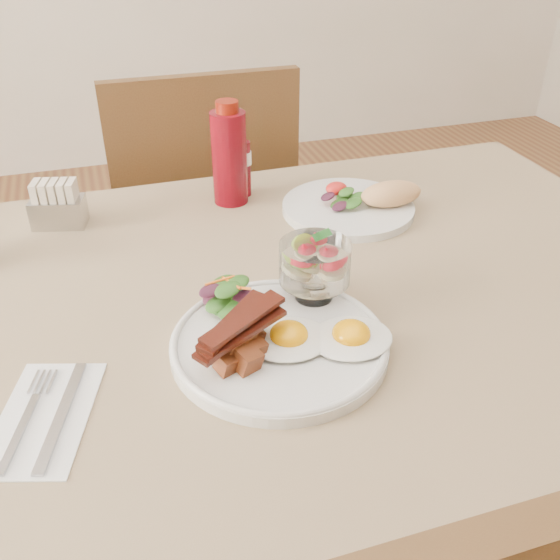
{
  "coord_description": "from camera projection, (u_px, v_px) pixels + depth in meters",
  "views": [
    {
      "loc": [
        -0.24,
        -0.73,
        1.26
      ],
      "look_at": [
        -0.03,
        -0.07,
        0.82
      ],
      "focal_mm": 40.0,
      "sensor_mm": 36.0,
      "label": 1
    }
  ],
  "objects": [
    {
      "name": "side_salad",
      "position": [
        229.0,
        296.0,
        0.84
      ],
      "size": [
        0.09,
        0.08,
        0.04
      ],
      "rotation": [
        0.0,
        0.0,
        -0.26
      ],
      "color": "#214712",
      "rests_on": "main_plate"
    },
    {
      "name": "chair_far",
      "position": [
        202.0,
        226.0,
        1.58
      ],
      "size": [
        0.42,
        0.42,
        0.93
      ],
      "color": "#55381A",
      "rests_on": "ground"
    },
    {
      "name": "ketchup_bottle",
      "position": [
        229.0,
        156.0,
        1.13
      ],
      "size": [
        0.08,
        0.08,
        0.19
      ],
      "rotation": [
        0.0,
        0.0,
        0.2
      ],
      "color": "#5F050E",
      "rests_on": "table"
    },
    {
      "name": "fruit_cup",
      "position": [
        315.0,
        263.0,
        0.85
      ],
      "size": [
        0.1,
        0.1,
        0.1
      ],
      "rotation": [
        0.0,
        0.0,
        -0.13
      ],
      "color": "white",
      "rests_on": "main_plate"
    },
    {
      "name": "second_plate",
      "position": [
        358.0,
        203.0,
        1.13
      ],
      "size": [
        0.25,
        0.24,
        0.06
      ],
      "rotation": [
        0.0,
        0.0,
        0.14
      ],
      "color": "silver",
      "rests_on": "table"
    },
    {
      "name": "fried_eggs",
      "position": [
        320.0,
        336.0,
        0.79
      ],
      "size": [
        0.21,
        0.15,
        0.03
      ],
      "rotation": [
        0.0,
        0.0,
        0.36
      ],
      "color": "white",
      "rests_on": "main_plate"
    },
    {
      "name": "hot_sauce_bottle",
      "position": [
        242.0,
        165.0,
        1.17
      ],
      "size": [
        0.04,
        0.04,
        0.12
      ],
      "rotation": [
        0.0,
        0.0,
        -0.18
      ],
      "color": "#5F050E",
      "rests_on": "table"
    },
    {
      "name": "table",
      "position": [
        282.0,
        336.0,
        0.97
      ],
      "size": [
        1.33,
        0.88,
        0.75
      ],
      "color": "#55381A",
      "rests_on": "ground"
    },
    {
      "name": "sugar_caddy",
      "position": [
        58.0,
        206.0,
        1.08
      ],
      "size": [
        0.1,
        0.07,
        0.08
      ],
      "rotation": [
        0.0,
        0.0,
        -0.25
      ],
      "color": "#B0B0B5",
      "rests_on": "table"
    },
    {
      "name": "bacon_potato_pile",
      "position": [
        239.0,
        340.0,
        0.75
      ],
      "size": [
        0.13,
        0.1,
        0.06
      ],
      "rotation": [
        0.0,
        0.0,
        0.12
      ],
      "color": "brown",
      "rests_on": "main_plate"
    },
    {
      "name": "napkin_cutlery",
      "position": [
        45.0,
        416.0,
        0.7
      ],
      "size": [
        0.15,
        0.2,
        0.01
      ],
      "rotation": [
        0.0,
        0.0,
        -0.3
      ],
      "color": "white",
      "rests_on": "table"
    },
    {
      "name": "main_plate",
      "position": [
        279.0,
        345.0,
        0.8
      ],
      "size": [
        0.28,
        0.28,
        0.02
      ],
      "primitive_type": "cylinder",
      "color": "silver",
      "rests_on": "table"
    }
  ]
}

